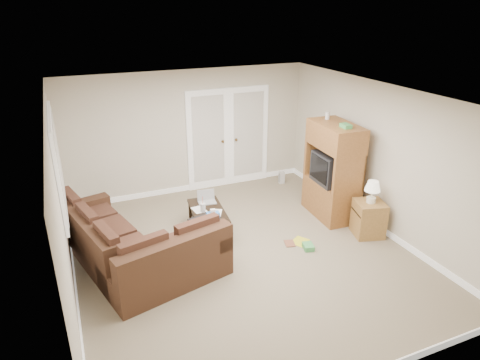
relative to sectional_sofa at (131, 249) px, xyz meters
name	(u,v)px	position (x,y,z in m)	size (l,w,h in m)	color
floor	(243,254)	(1.66, -0.31, -0.32)	(5.50, 5.50, 0.00)	gray
ceiling	(243,96)	(1.66, -0.31, 2.18)	(5.00, 5.50, 0.02)	silver
wall_left	(61,211)	(-0.84, -0.31, 0.93)	(0.02, 5.50, 2.50)	beige
wall_right	(379,159)	(4.16, -0.31, 0.93)	(0.02, 5.50, 2.50)	beige
wall_back	(189,133)	(1.66, 2.44, 0.93)	(5.00, 0.02, 2.50)	beige
wall_front	(362,287)	(1.66, -3.06, 0.93)	(5.00, 0.02, 2.50)	beige
baseboards	(243,251)	(1.66, -0.31, -0.27)	(5.00, 5.50, 0.10)	white
french_doors	(229,138)	(2.51, 2.40, 0.72)	(1.80, 0.05, 2.13)	white
window_left	(58,163)	(-0.81, 0.69, 1.23)	(0.05, 1.92, 1.42)	white
sectional_sofa	(131,249)	(0.00, 0.00, 0.00)	(2.34, 2.75, 0.81)	#412819
coffee_table	(208,220)	(1.40, 0.57, -0.08)	(0.64, 1.10, 0.72)	black
tv_armoire	(333,170)	(3.69, 0.31, 0.57)	(0.67, 1.13, 1.88)	brown
side_cabinet	(369,216)	(3.86, -0.58, 0.04)	(0.58, 0.58, 0.99)	#9F733A
space_heater	(282,177)	(3.58, 1.98, -0.18)	(0.11, 0.09, 0.28)	silver
floor_magazine	(300,241)	(2.68, -0.34, -0.31)	(0.30, 0.23, 0.01)	yellow
floor_greenbox	(308,247)	(2.69, -0.59, -0.28)	(0.16, 0.21, 0.08)	#479C51
floor_book	(285,244)	(2.41, -0.32, -0.31)	(0.16, 0.22, 0.02)	brown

